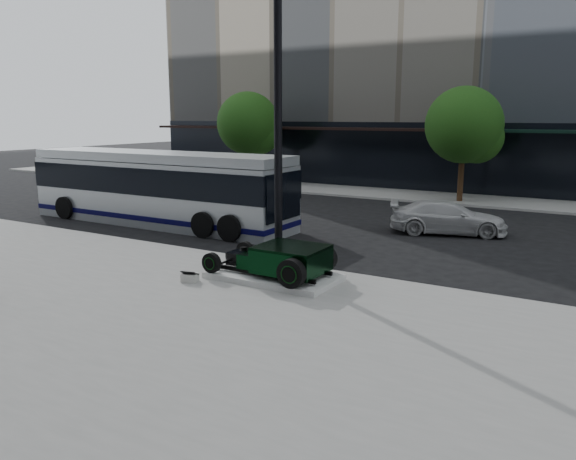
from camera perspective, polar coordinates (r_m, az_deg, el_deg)
The scene contains 10 objects.
ground at distance 18.14m, azimuth 3.89°, elevation -2.42°, with size 120.00×120.00×0.00m, color black.
sidewalk_near at distance 10.42m, azimuth -24.11°, elevation -13.96°, with size 70.00×17.00×0.12m, color gray.
sidewalk_far at distance 31.07m, azimuth 15.66°, elevation 3.14°, with size 70.00×4.00×0.12m, color gray.
street_trees at distance 29.60m, azimuth 17.74°, elevation 9.84°, with size 29.80×3.80×5.70m.
display_plinth at distance 14.93m, azimuth -1.48°, elevation -4.70°, with size 3.40×1.80×0.15m, color silver.
hot_rod at distance 14.63m, azimuth -0.39°, elevation -3.00°, with size 3.22×2.00×0.81m.
info_plaque at distance 14.88m, azimuth -9.94°, elevation -4.73°, with size 0.46×0.38×0.31m.
lamppost at distance 15.38m, azimuth -1.00°, elevation 8.33°, with size 0.40×0.40×7.33m.
transit_bus at distance 23.63m, azimuth -13.07°, elevation 4.23°, with size 12.12×2.88×2.92m.
white_sedan at distance 21.91m, azimuth 15.93°, elevation 1.24°, with size 1.73×4.26×1.24m, color silver.
Camera 1 is at (7.91, -15.73, 4.37)m, focal length 35.00 mm.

